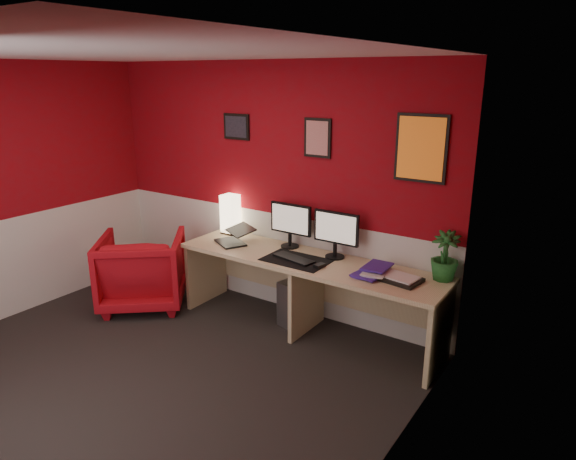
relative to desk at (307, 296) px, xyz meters
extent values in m
cube|color=black|center=(-0.68, -1.41, -0.36)|extent=(4.00, 3.50, 0.01)
cube|color=white|center=(-0.68, -1.41, 2.13)|extent=(4.00, 3.50, 0.01)
cube|color=maroon|center=(-0.68, 0.34, 0.89)|extent=(4.00, 0.01, 2.50)
cube|color=maroon|center=(1.32, -1.41, 0.89)|extent=(0.01, 3.50, 2.50)
cube|color=silver|center=(-0.68, 0.34, 0.14)|extent=(4.00, 0.01, 1.00)
cube|color=silver|center=(-2.68, -1.41, 0.14)|extent=(0.01, 3.50, 1.00)
cube|color=silver|center=(1.31, -1.41, 0.14)|extent=(0.01, 3.50, 1.00)
cube|color=tan|center=(0.00, 0.00, 0.00)|extent=(2.60, 0.65, 0.73)
cube|color=#FFE5B2|center=(-1.11, 0.23, 0.56)|extent=(0.16, 0.16, 0.40)
cube|color=black|center=(-0.89, -0.04, 0.47)|extent=(0.40, 0.36, 0.22)
cube|color=black|center=(-0.33, 0.21, 0.66)|extent=(0.45, 0.06, 0.58)
cube|color=black|center=(0.18, 0.19, 0.66)|extent=(0.45, 0.06, 0.58)
cube|color=black|center=(-0.07, -0.08, 0.37)|extent=(0.60, 0.38, 0.01)
cube|color=black|center=(-0.10, -0.08, 0.38)|extent=(0.44, 0.22, 0.02)
cube|color=black|center=(0.20, -0.12, 0.39)|extent=(0.08, 0.11, 0.03)
imported|color=#3B1F90|center=(0.54, -0.02, 0.38)|extent=(0.27, 0.34, 0.03)
imported|color=silver|center=(0.60, -0.04, 0.40)|extent=(0.23, 0.29, 0.02)
imported|color=#3B1F90|center=(0.58, 0.03, 0.43)|extent=(0.21, 0.28, 0.03)
cube|color=black|center=(0.89, -0.01, 0.38)|extent=(0.38, 0.30, 0.03)
imported|color=#19591E|center=(1.19, 0.22, 0.57)|extent=(0.24, 0.24, 0.41)
cube|color=#99999E|center=(-0.16, 0.14, -0.14)|extent=(0.30, 0.48, 0.45)
imported|color=#B90913|center=(-1.75, -0.45, 0.02)|extent=(1.18, 1.19, 0.78)
cube|color=black|center=(-1.07, 0.33, 1.49)|extent=(0.32, 0.02, 0.26)
cube|color=red|center=(-0.11, 0.33, 1.44)|extent=(0.28, 0.02, 0.36)
cube|color=orange|center=(0.88, 0.33, 1.42)|extent=(0.44, 0.02, 0.56)
camera|label=1|loc=(2.32, -3.78, 2.00)|focal=31.98mm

